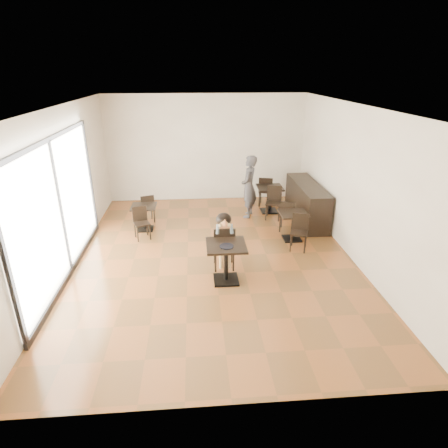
{
  "coord_description": "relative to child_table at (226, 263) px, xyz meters",
  "views": [
    {
      "loc": [
        -0.38,
        -7.4,
        3.87
      ],
      "look_at": [
        0.18,
        -0.56,
        1.0
      ],
      "focal_mm": 30.0,
      "sensor_mm": 36.0,
      "label": 1
    }
  ],
  "objects": [
    {
      "name": "floor",
      "position": [
        -0.18,
        1.06,
        -0.4
      ],
      "size": [
        6.0,
        8.0,
        0.01
      ],
      "primitive_type": "cube",
      "color": "brown",
      "rests_on": "ground"
    },
    {
      "name": "ceiling",
      "position": [
        -0.18,
        1.06,
        2.8
      ],
      "size": [
        6.0,
        8.0,
        0.01
      ],
      "primitive_type": "cube",
      "color": "silver",
      "rests_on": "floor"
    },
    {
      "name": "wall_back",
      "position": [
        -0.18,
        5.06,
        1.2
      ],
      "size": [
        6.0,
        0.01,
        3.2
      ],
      "primitive_type": "cube",
      "color": "silver",
      "rests_on": "floor"
    },
    {
      "name": "wall_front",
      "position": [
        -0.18,
        -2.94,
        1.2
      ],
      "size": [
        6.0,
        0.01,
        3.2
      ],
      "primitive_type": "cube",
      "color": "silver",
      "rests_on": "floor"
    },
    {
      "name": "wall_left",
      "position": [
        -3.18,
        1.06,
        1.2
      ],
      "size": [
        0.01,
        8.0,
        3.2
      ],
      "primitive_type": "cube",
      "color": "silver",
      "rests_on": "floor"
    },
    {
      "name": "wall_right",
      "position": [
        2.82,
        1.06,
        1.2
      ],
      "size": [
        0.01,
        8.0,
        3.2
      ],
      "primitive_type": "cube",
      "color": "silver",
      "rests_on": "floor"
    },
    {
      "name": "storefront_window",
      "position": [
        -3.15,
        0.56,
        1.0
      ],
      "size": [
        0.04,
        4.5,
        2.6
      ],
      "primitive_type": "cube",
      "color": "white",
      "rests_on": "floor"
    },
    {
      "name": "child_table",
      "position": [
        0.0,
        0.0,
        0.0
      ],
      "size": [
        0.75,
        0.75,
        0.79
      ],
      "primitive_type": null,
      "color": "black",
      "rests_on": "floor"
    },
    {
      "name": "child_chair",
      "position": [
        -0.0,
        0.55,
        0.08
      ],
      "size": [
        0.43,
        0.43,
        0.95
      ],
      "primitive_type": null,
      "rotation": [
        0.0,
        0.0,
        3.14
      ],
      "color": "black",
      "rests_on": "floor"
    },
    {
      "name": "child",
      "position": [
        -0.0,
        0.55,
        0.2
      ],
      "size": [
        0.43,
        0.6,
        1.2
      ],
      "primitive_type": null,
      "color": "slate",
      "rests_on": "child_chair"
    },
    {
      "name": "plate",
      "position": [
        -0.0,
        -0.1,
        0.4
      ],
      "size": [
        0.27,
        0.27,
        0.02
      ],
      "primitive_type": "cylinder",
      "color": "black",
      "rests_on": "child_table"
    },
    {
      "name": "pizza_slice",
      "position": [
        -0.0,
        0.36,
        0.64
      ],
      "size": [
        0.28,
        0.21,
        0.06
      ],
      "primitive_type": null,
      "color": "#ECD385",
      "rests_on": "child"
    },
    {
      "name": "adult_patron",
      "position": [
        0.92,
        3.42,
        0.46
      ],
      "size": [
        0.58,
        0.72,
        1.72
      ],
      "primitive_type": "imported",
      "rotation": [
        0.0,
        0.0,
        -1.87
      ],
      "color": "#3F3E43",
      "rests_on": "floor"
    },
    {
      "name": "cafe_table_mid",
      "position": [
        1.77,
        1.79,
        -0.05
      ],
      "size": [
        0.84,
        0.84,
        0.69
      ],
      "primitive_type": null,
      "rotation": [
        0.0,
        0.0,
        -0.35
      ],
      "color": "black",
      "rests_on": "floor"
    },
    {
      "name": "cafe_table_left",
      "position": [
        -1.86,
        2.69,
        -0.07
      ],
      "size": [
        0.79,
        0.79,
        0.65
      ],
      "primitive_type": null,
      "rotation": [
        0.0,
        0.0,
        0.35
      ],
      "color": "black",
      "rests_on": "floor"
    },
    {
      "name": "cafe_table_back",
      "position": [
        1.57,
        3.72,
        -0.02
      ],
      "size": [
        0.89,
        0.89,
        0.75
      ],
      "primitive_type": null,
      "rotation": [
        0.0,
        0.0,
        -0.29
      ],
      "color": "black",
      "rests_on": "floor"
    },
    {
      "name": "chair_mid_a",
      "position": [
        1.77,
        2.34,
        0.02
      ],
      "size": [
        0.48,
        0.48,
        0.83
      ],
      "primitive_type": null,
      "rotation": [
        0.0,
        0.0,
        2.79
      ],
      "color": "black",
      "rests_on": "floor"
    },
    {
      "name": "chair_mid_b",
      "position": [
        1.77,
        1.24,
        0.02
      ],
      "size": [
        0.48,
        0.48,
        0.83
      ],
      "primitive_type": null,
      "rotation": [
        0.0,
        0.0,
        -0.35
      ],
      "color": "black",
      "rests_on": "floor"
    },
    {
      "name": "chair_left_a",
      "position": [
        -1.86,
        3.24,
        -0.0
      ],
      "size": [
        0.45,
        0.45,
        0.78
      ],
      "primitive_type": null,
      "rotation": [
        0.0,
        0.0,
        3.49
      ],
      "color": "black",
      "rests_on": "floor"
    },
    {
      "name": "chair_left_b",
      "position": [
        -1.86,
        2.14,
        -0.0
      ],
      "size": [
        0.45,
        0.45,
        0.78
      ],
      "primitive_type": null,
      "rotation": [
        0.0,
        0.0,
        0.35
      ],
      "color": "black",
      "rests_on": "floor"
    },
    {
      "name": "chair_back_a",
      "position": [
        1.57,
        4.27,
        0.06
      ],
      "size": [
        0.51,
        0.51,
        0.9
      ],
      "primitive_type": null,
      "rotation": [
        0.0,
        0.0,
        2.85
      ],
      "color": "black",
      "rests_on": "floor"
    },
    {
      "name": "chair_back_b",
      "position": [
        1.57,
        3.17,
        0.06
      ],
      "size": [
        0.51,
        0.51,
        0.9
      ],
      "primitive_type": null,
      "rotation": [
        0.0,
        0.0,
        -0.29
      ],
      "color": "black",
      "rests_on": "floor"
    },
    {
      "name": "service_counter",
      "position": [
        2.47,
        3.06,
        0.1
      ],
      "size": [
        0.6,
        2.4,
        1.0
      ],
      "primitive_type": "cube",
      "color": "black",
      "rests_on": "floor"
    }
  ]
}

